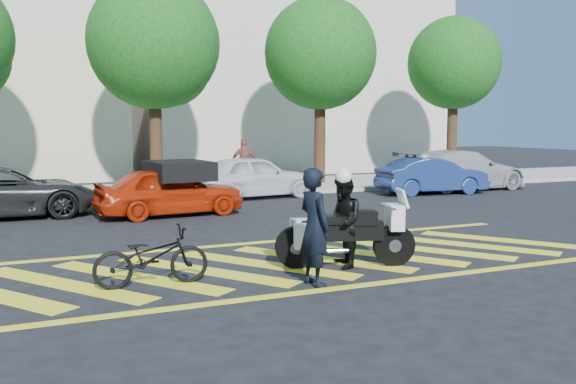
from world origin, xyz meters
name	(u,v)px	position (x,y,z in m)	size (l,w,h in m)	color
ground	(296,261)	(0.00, 0.00, 0.00)	(90.00, 90.00, 0.00)	black
sidewalk	(157,191)	(0.00, 12.00, 0.07)	(60.00, 5.00, 0.15)	#9E998E
crosswalk	(294,261)	(-0.04, 0.00, 0.00)	(12.33, 4.00, 0.01)	yellow
building_right	(287,68)	(9.00, 21.00, 5.50)	(16.00, 8.00, 11.00)	beige
tree_center	(157,48)	(0.13, 12.06, 5.10)	(4.60, 4.60, 7.56)	black
tree_right	(322,58)	(6.63, 12.06, 5.05)	(4.40, 4.40, 7.41)	black
tree_far_right	(455,67)	(13.13, 12.06, 4.94)	(4.00, 4.00, 7.10)	black
officer_bike	(314,227)	(-0.40, -1.58, 0.90)	(0.65, 0.43, 1.79)	black
bicycle	(151,257)	(-2.69, -0.65, 0.45)	(0.60, 1.72, 0.91)	black
police_motorcycle	(343,234)	(0.57, -0.71, 0.58)	(2.37, 1.14, 1.07)	black
officer_moto	(343,222)	(0.56, -0.73, 0.79)	(0.77, 0.60, 1.58)	black
red_convertible	(170,191)	(-0.81, 6.39, 0.67)	(1.57, 3.90, 1.33)	#AD2308
parked_mid_left	(4,192)	(-4.88, 7.80, 0.67)	(2.21, 4.79, 1.33)	black
parked_mid_right	(253,177)	(2.63, 9.20, 0.72)	(1.70, 4.22, 1.44)	silver
parked_right	(432,176)	(8.82, 7.80, 0.64)	(1.36, 3.90, 1.29)	navy
parked_far_right	(462,170)	(10.70, 8.50, 0.75)	(2.10, 5.17, 1.50)	#A1A3A8
pedestrian_right	(244,162)	(3.35, 12.10, 1.03)	(1.03, 0.43, 1.75)	brown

